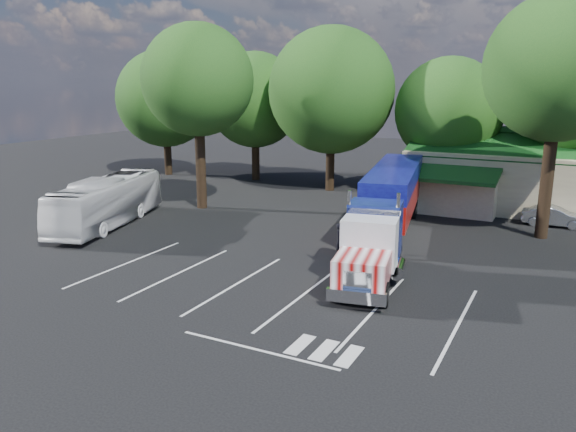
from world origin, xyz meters
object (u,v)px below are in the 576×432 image
at_px(semi_truck, 389,201).
at_px(tour_bus, 107,201).
at_px(bicycle, 376,214).
at_px(silver_sedan, 554,216).
at_px(woman, 340,240).

xyz_separation_m(semi_truck, tour_bus, (-16.65, -4.54, -0.79)).
relative_size(bicycle, silver_sedan, 0.45).
height_order(semi_truck, bicycle, semi_truck).
xyz_separation_m(bicycle, tour_bus, (-14.61, -8.64, 1.05)).
bearing_deg(woman, silver_sedan, -36.50).
relative_size(semi_truck, bicycle, 11.61).
bearing_deg(silver_sedan, tour_bus, 114.78).
height_order(tour_bus, silver_sedan, tour_bus).
relative_size(semi_truck, silver_sedan, 5.19).
bearing_deg(woman, bicycle, 7.53).
distance_m(bicycle, silver_sedan, 10.88).
height_order(bicycle, tour_bus, tour_bus).
relative_size(woman, silver_sedan, 0.45).
height_order(bicycle, silver_sedan, silver_sedan).
xyz_separation_m(woman, silver_sedan, (9.51, 11.72, -0.23)).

